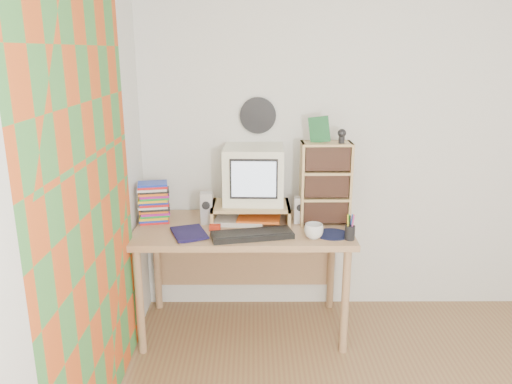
{
  "coord_description": "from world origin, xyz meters",
  "views": [
    {
      "loc": [
        -0.96,
        -1.7,
        1.86
      ],
      "look_at": [
        -0.94,
        1.33,
        1.0
      ],
      "focal_mm": 35.0,
      "sensor_mm": 36.0,
      "label": 1
    }
  ],
  "objects_px": {
    "mug": "(314,231)",
    "desk": "(243,242)",
    "crt_monitor": "(254,175)",
    "keyboard": "(252,235)",
    "cd_rack": "(325,183)",
    "diary": "(174,233)",
    "dvd_stack": "(154,202)"
  },
  "relations": [
    {
      "from": "mug",
      "to": "desk",
      "type": "bearing_deg",
      "value": 146.9
    },
    {
      "from": "crt_monitor",
      "to": "keyboard",
      "type": "bearing_deg",
      "value": -89.71
    },
    {
      "from": "mug",
      "to": "keyboard",
      "type": "bearing_deg",
      "value": 177.55
    },
    {
      "from": "crt_monitor",
      "to": "mug",
      "type": "height_order",
      "value": "crt_monitor"
    },
    {
      "from": "desk",
      "to": "cd_rack",
      "type": "bearing_deg",
      "value": 0.91
    },
    {
      "from": "keyboard",
      "to": "cd_rack",
      "type": "xyz_separation_m",
      "value": [
        0.48,
        0.28,
        0.26
      ]
    },
    {
      "from": "desk",
      "to": "diary",
      "type": "relative_size",
      "value": 5.92
    },
    {
      "from": "crt_monitor",
      "to": "cd_rack",
      "type": "relative_size",
      "value": 0.73
    },
    {
      "from": "dvd_stack",
      "to": "diary",
      "type": "xyz_separation_m",
      "value": [
        0.17,
        -0.29,
        -0.11
      ]
    },
    {
      "from": "mug",
      "to": "diary",
      "type": "relative_size",
      "value": 0.5
    },
    {
      "from": "keyboard",
      "to": "diary",
      "type": "distance_m",
      "value": 0.49
    },
    {
      "from": "crt_monitor",
      "to": "diary",
      "type": "distance_m",
      "value": 0.67
    },
    {
      "from": "dvd_stack",
      "to": "keyboard",
      "type": "bearing_deg",
      "value": -35.16
    },
    {
      "from": "desk",
      "to": "keyboard",
      "type": "relative_size",
      "value": 2.8
    },
    {
      "from": "cd_rack",
      "to": "diary",
      "type": "distance_m",
      "value": 1.03
    },
    {
      "from": "desk",
      "to": "crt_monitor",
      "type": "xyz_separation_m",
      "value": [
        0.07,
        0.09,
        0.44
      ]
    },
    {
      "from": "desk",
      "to": "dvd_stack",
      "type": "distance_m",
      "value": 0.65
    },
    {
      "from": "cd_rack",
      "to": "diary",
      "type": "height_order",
      "value": "cd_rack"
    },
    {
      "from": "desk",
      "to": "mug",
      "type": "xyz_separation_m",
      "value": [
        0.44,
        -0.29,
        0.18
      ]
    },
    {
      "from": "keyboard",
      "to": "mug",
      "type": "height_order",
      "value": "mug"
    },
    {
      "from": "desk",
      "to": "cd_rack",
      "type": "xyz_separation_m",
      "value": [
        0.54,
        0.01,
        0.41
      ]
    },
    {
      "from": "crt_monitor",
      "to": "diary",
      "type": "xyz_separation_m",
      "value": [
        -0.5,
        -0.34,
        -0.28
      ]
    },
    {
      "from": "cd_rack",
      "to": "mug",
      "type": "xyz_separation_m",
      "value": [
        -0.1,
        -0.29,
        -0.23
      ]
    },
    {
      "from": "keyboard",
      "to": "diary",
      "type": "relative_size",
      "value": 2.11
    },
    {
      "from": "desk",
      "to": "diary",
      "type": "xyz_separation_m",
      "value": [
        -0.42,
        -0.26,
        0.16
      ]
    },
    {
      "from": "crt_monitor",
      "to": "cd_rack",
      "type": "distance_m",
      "value": 0.48
    },
    {
      "from": "keyboard",
      "to": "cd_rack",
      "type": "relative_size",
      "value": 0.92
    },
    {
      "from": "keyboard",
      "to": "dvd_stack",
      "type": "relative_size",
      "value": 1.85
    },
    {
      "from": "mug",
      "to": "diary",
      "type": "height_order",
      "value": "mug"
    },
    {
      "from": "diary",
      "to": "cd_rack",
      "type": "bearing_deg",
      "value": -4.3
    },
    {
      "from": "cd_rack",
      "to": "mug",
      "type": "height_order",
      "value": "cd_rack"
    },
    {
      "from": "desk",
      "to": "crt_monitor",
      "type": "bearing_deg",
      "value": 50.78
    }
  ]
}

